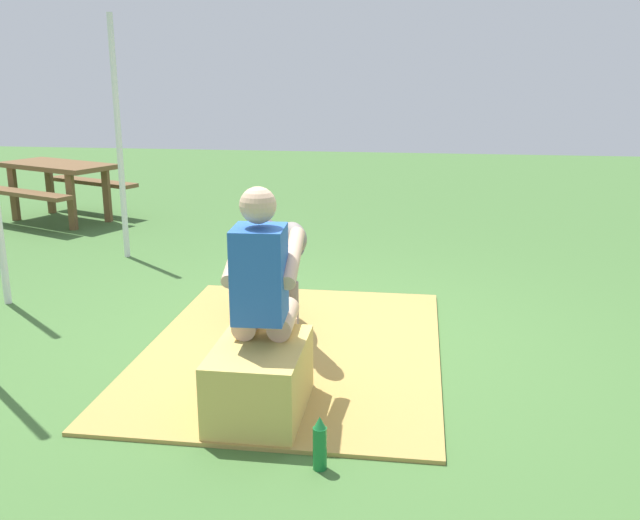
% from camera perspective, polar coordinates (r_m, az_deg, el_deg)
% --- Properties ---
extents(ground_plane, '(24.00, 24.00, 0.00)m').
position_cam_1_polar(ground_plane, '(5.15, -0.47, -6.45)').
color(ground_plane, '#426B33').
extents(hay_patch, '(2.68, 2.03, 0.02)m').
position_cam_1_polar(hay_patch, '(4.94, -2.24, -7.28)').
color(hay_patch, '#AD8C47').
rests_on(hay_patch, ground).
extents(hay_bale, '(0.73, 0.50, 0.43)m').
position_cam_1_polar(hay_bale, '(4.00, -4.90, -9.78)').
color(hay_bale, tan).
rests_on(hay_bale, ground).
extents(person_seated, '(0.67, 0.44, 1.31)m').
position_cam_1_polar(person_seated, '(3.97, -4.64, -2.27)').
color(person_seated, '#D8AD8C').
rests_on(person_seated, ground).
extents(pony_standing, '(1.25, 0.76, 0.94)m').
position_cam_1_polar(pony_standing, '(5.19, -3.92, 0.41)').
color(pony_standing, slate).
rests_on(pony_standing, ground).
extents(soda_bottle, '(0.07, 0.07, 0.28)m').
position_cam_1_polar(soda_bottle, '(3.54, -0.01, -14.73)').
color(soda_bottle, '#197233').
rests_on(soda_bottle, ground).
extents(tent_pole_right, '(0.06, 0.06, 2.44)m').
position_cam_1_polar(tent_pole_right, '(7.44, -16.06, 9.39)').
color(tent_pole_right, silver).
rests_on(tent_pole_right, ground).
extents(picnic_bench, '(1.78, 1.89, 0.75)m').
position_cam_1_polar(picnic_bench, '(9.63, -20.52, 6.37)').
color(picnic_bench, brown).
rests_on(picnic_bench, ground).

